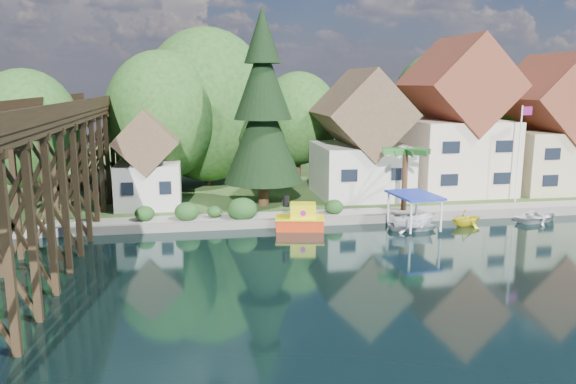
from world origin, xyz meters
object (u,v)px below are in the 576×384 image
conifer (263,112)px  boat_yellow (467,217)px  house_left (361,143)px  house_right (549,133)px  trestle_bridge (52,165)px  house_center (455,126)px  boat_canopy (414,215)px  boat_white_a (413,225)px  flagpole (521,143)px  boat_white_b (538,215)px  palm_tree (406,153)px  shed (148,165)px  tugboat (301,219)px

conifer → boat_yellow: 17.42m
house_left → house_right: 18.01m
trestle_bridge → conifer: size_ratio=2.83×
house_center → boat_canopy: size_ratio=3.24×
conifer → house_right: bearing=5.6°
trestle_bridge → boat_white_a: size_ratio=12.74×
house_right → boat_yellow: size_ratio=4.93×
flagpole → boat_white_b: size_ratio=2.04×
conifer → palm_tree: (10.53, -3.77, -3.01)m
trestle_bridge → boat_yellow: 28.58m
boat_yellow → boat_canopy: bearing=85.6°
boat_canopy → boat_yellow: (4.30, 0.50, -0.45)m
boat_white_a → house_right: bearing=-49.2°
house_left → house_center: (9.00, 0.50, 1.28)m
flagpole → boat_white_a: (-11.29, -5.39, -5.04)m
house_left → palm_tree: size_ratio=2.14×
house_left → flagpole: house_left is taller
house_right → shed: 36.08m
trestle_bridge → boat_white_a: (23.85, 0.48, -4.99)m
flagpole → trestle_bridge: bearing=-170.5°
flagpole → boat_canopy: (-11.27, -5.40, -4.28)m
flagpole → tugboat: flagpole is taller
house_right → boat_yellow: 16.95m
conifer → shed: bearing=172.8°
boat_white_b → house_left: bearing=30.5°
conifer → flagpole: conifer is taller
palm_tree → boat_canopy: bearing=-101.1°
shed → boat_canopy: shed is taller
trestle_bridge → tugboat: (15.99, 1.94, -4.60)m
boat_white_a → shed: bearing=74.6°
trestle_bridge → boat_white_b: size_ratio=11.26×
boat_white_b → tugboat: bearing=68.7°
house_right → shed: house_right is taller
house_left → boat_white_b: (11.27, -9.40, -4.73)m
house_center → boat_white_b: size_ratio=3.54×
trestle_bridge → house_center: size_ratio=3.18×
house_right → trestle_bridge: bearing=-165.2°
palm_tree → boat_white_a: (-0.79, -3.92, -4.64)m
house_left → boat_white_b: house_left is taller
house_left → flagpole: size_ratio=1.38×
house_right → flagpole: size_ratio=1.56×
house_left → tugboat: (-7.01, -8.89, -4.39)m
boat_white_b → palm_tree: bearing=53.1°
house_left → boat_white_a: 11.43m
trestle_bridge → tugboat: size_ratio=11.77×
trestle_bridge → boat_canopy: 24.25m
conifer → tugboat: size_ratio=4.15×
house_center → boat_canopy: 14.55m
house_center → house_right: house_center is taller
boat_yellow → shed: bearing=59.1°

